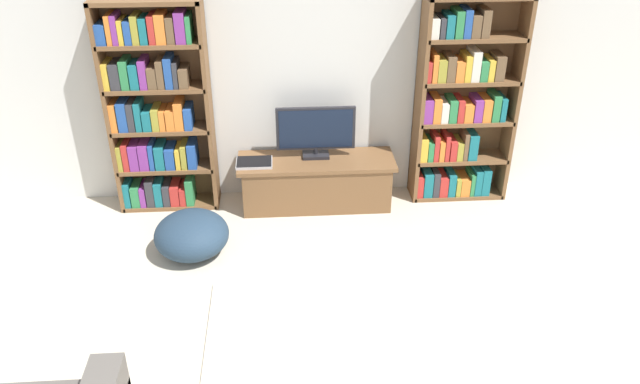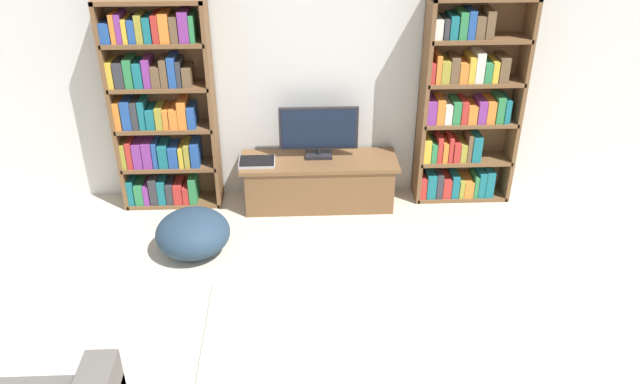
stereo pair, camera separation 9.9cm
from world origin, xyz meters
name	(u,v)px [view 2 (the right image)]	position (x,y,z in m)	size (l,w,h in m)	color
wall_back	(312,59)	(0.00, 4.23, 1.30)	(8.80, 0.06, 2.60)	silver
bookshelf_left	(160,108)	(-1.34, 4.05, 0.94)	(0.89, 0.30, 1.89)	brown
bookshelf_right	(465,107)	(1.37, 4.05, 0.90)	(0.89, 0.30, 1.89)	brown
tv_stand	(319,182)	(0.05, 3.93, 0.23)	(1.42, 0.48, 0.46)	brown
television	(319,131)	(0.05, 4.00, 0.71)	(0.71, 0.16, 0.48)	black
laptop	(257,162)	(-0.51, 3.88, 0.48)	(0.32, 0.23, 0.03)	#B7B7BC
area_rug	(352,359)	(0.18, 1.90, 0.01)	(2.00, 1.69, 0.02)	beige
beanbag_ottoman	(193,233)	(-1.01, 3.19, 0.18)	(0.61, 0.61, 0.36)	#23384C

